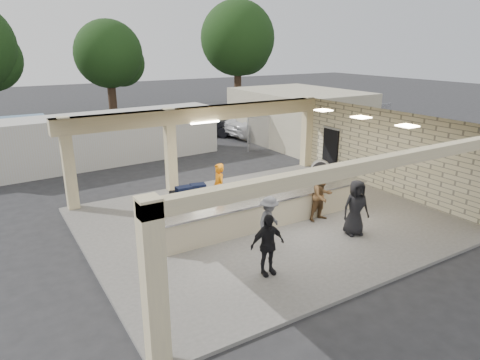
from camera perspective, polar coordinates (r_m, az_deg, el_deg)
ground at (r=15.16m, az=3.37°, el=-5.69°), size 120.00×120.00×0.00m
pavilion at (r=15.31m, az=2.70°, el=-0.04°), size 12.01×10.00×3.55m
baggage_counter at (r=14.56m, az=4.54°, el=-4.23°), size 8.20×0.58×0.98m
luggage_cart at (r=14.84m, az=-6.89°, el=-3.00°), size 2.41×1.71×1.30m
drum_fan at (r=19.54m, az=10.68°, el=1.36°), size 0.84×0.77×0.96m
baggage_handler at (r=15.39m, az=-2.87°, el=-1.18°), size 0.47×0.73×1.87m
passenger_a at (r=15.06m, az=10.88°, el=-2.13°), size 0.86×0.39×1.76m
passenger_b at (r=11.43m, az=3.68°, el=-8.61°), size 1.02×0.44×1.71m
passenger_c at (r=12.98m, az=3.89°, el=-5.56°), size 1.07×0.80×1.58m
passenger_d at (r=14.18m, az=15.17°, el=-3.58°), size 0.96×0.60×1.83m
car_white_a at (r=29.46m, az=3.13°, el=7.46°), size 5.66×3.14×1.55m
car_white_b at (r=31.93m, az=7.83°, el=8.00°), size 4.79×3.22×1.42m
car_dark at (r=29.60m, az=-4.53°, el=7.51°), size 4.59×4.50×1.58m
container_white at (r=23.50m, az=-17.26°, el=5.35°), size 12.11×3.12×2.60m
fence at (r=28.30m, az=11.45°, el=7.28°), size 12.06×0.06×2.03m
tree_mid at (r=38.94m, az=-16.71°, el=15.47°), size 6.00×5.60×8.00m
tree_right at (r=42.82m, az=-0.05°, el=18.00°), size 7.20×7.00×10.00m
adjacent_building at (r=27.98m, az=7.83°, el=8.49°), size 6.00×8.00×3.20m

